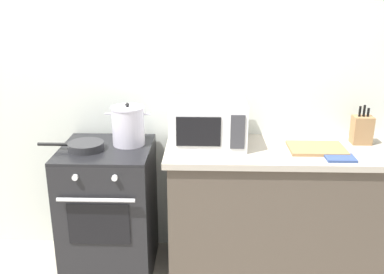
# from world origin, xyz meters

# --- Properties ---
(back_wall) EXTENTS (4.40, 0.10, 2.50)m
(back_wall) POSITION_xyz_m (0.30, 0.97, 1.25)
(back_wall) COLOR silver
(back_wall) RESTS_ON ground_plane
(lower_cabinet_right) EXTENTS (1.64, 0.56, 0.88)m
(lower_cabinet_right) POSITION_xyz_m (0.90, 0.62, 0.44)
(lower_cabinet_right) COLOR #4C4238
(lower_cabinet_right) RESTS_ON ground_plane
(countertop_right) EXTENTS (1.70, 0.60, 0.04)m
(countertop_right) POSITION_xyz_m (0.90, 0.62, 0.90)
(countertop_right) COLOR #ADA393
(countertop_right) RESTS_ON lower_cabinet_right
(stove) EXTENTS (0.60, 0.64, 0.92)m
(stove) POSITION_xyz_m (-0.35, 0.60, 0.46)
(stove) COLOR black
(stove) RESTS_ON ground_plane
(stock_pot) EXTENTS (0.31, 0.22, 0.29)m
(stock_pot) POSITION_xyz_m (-0.20, 0.67, 1.05)
(stock_pot) COLOR silver
(stock_pot) RESTS_ON stove
(frying_pan) EXTENTS (0.43, 0.23, 0.05)m
(frying_pan) POSITION_xyz_m (-0.47, 0.56, 0.95)
(frying_pan) COLOR #28282B
(frying_pan) RESTS_ON stove
(microwave) EXTENTS (0.50, 0.37, 0.30)m
(microwave) POSITION_xyz_m (0.33, 0.68, 1.07)
(microwave) COLOR white
(microwave) RESTS_ON countertop_right
(cutting_board) EXTENTS (0.36, 0.26, 0.02)m
(cutting_board) POSITION_xyz_m (1.04, 0.60, 0.93)
(cutting_board) COLOR #997047
(cutting_board) RESTS_ON countertop_right
(knife_block) EXTENTS (0.13, 0.10, 0.27)m
(knife_block) POSITION_xyz_m (1.37, 0.74, 1.02)
(knife_block) COLOR #997047
(knife_block) RESTS_ON countertop_right
(oven_mitt) EXTENTS (0.18, 0.14, 0.02)m
(oven_mitt) POSITION_xyz_m (1.15, 0.44, 0.93)
(oven_mitt) COLOR #33477A
(oven_mitt) RESTS_ON countertop_right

